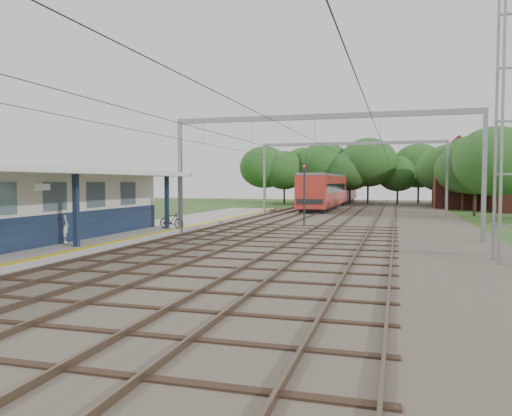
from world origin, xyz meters
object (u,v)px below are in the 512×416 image
(person, at_px, (63,225))
(bicycle, at_px, (171,220))
(signal_post, at_px, (304,187))
(train, at_px, (334,189))

(person, xyz_separation_m, bicycle, (1.79, 7.93, -0.31))
(signal_post, bearing_deg, bicycle, -151.51)
(train, height_order, signal_post, signal_post)
(person, distance_m, bicycle, 8.14)
(train, distance_m, signal_post, 32.47)
(person, height_order, train, train)
(bicycle, height_order, train, train)
(person, distance_m, train, 47.92)
(bicycle, xyz_separation_m, signal_post, (6.95, 7.07, 1.99))
(person, height_order, bicycle, person)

